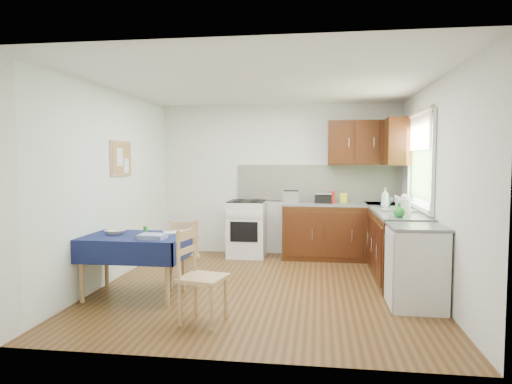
# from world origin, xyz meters

# --- Properties ---
(floor) EXTENTS (4.20, 4.20, 0.00)m
(floor) POSITION_xyz_m (0.00, 0.00, 0.00)
(floor) COLOR #4C2814
(floor) RESTS_ON ground
(ceiling) EXTENTS (4.00, 4.20, 0.02)m
(ceiling) POSITION_xyz_m (0.00, 0.00, 2.50)
(ceiling) COLOR white
(ceiling) RESTS_ON wall_back
(wall_back) EXTENTS (4.00, 0.02, 2.50)m
(wall_back) POSITION_xyz_m (0.00, 2.10, 1.25)
(wall_back) COLOR silver
(wall_back) RESTS_ON ground
(wall_front) EXTENTS (4.00, 0.02, 2.50)m
(wall_front) POSITION_xyz_m (0.00, -2.10, 1.25)
(wall_front) COLOR silver
(wall_front) RESTS_ON ground
(wall_left) EXTENTS (0.02, 4.20, 2.50)m
(wall_left) POSITION_xyz_m (-2.00, 0.00, 1.25)
(wall_left) COLOR white
(wall_left) RESTS_ON ground
(wall_right) EXTENTS (0.02, 4.20, 2.50)m
(wall_right) POSITION_xyz_m (2.00, 0.00, 1.25)
(wall_right) COLOR silver
(wall_right) RESTS_ON ground
(base_cabinets) EXTENTS (1.90, 2.30, 0.86)m
(base_cabinets) POSITION_xyz_m (1.36, 1.26, 0.43)
(base_cabinets) COLOR black
(base_cabinets) RESTS_ON ground
(worktop_back) EXTENTS (1.90, 0.60, 0.04)m
(worktop_back) POSITION_xyz_m (1.05, 1.80, 0.88)
(worktop_back) COLOR slate
(worktop_back) RESTS_ON base_cabinets
(worktop_right) EXTENTS (0.60, 1.70, 0.04)m
(worktop_right) POSITION_xyz_m (1.70, 0.65, 0.88)
(worktop_right) COLOR slate
(worktop_right) RESTS_ON base_cabinets
(worktop_corner) EXTENTS (0.60, 0.60, 0.04)m
(worktop_corner) POSITION_xyz_m (1.70, 1.80, 0.88)
(worktop_corner) COLOR slate
(worktop_corner) RESTS_ON base_cabinets
(splashback) EXTENTS (2.70, 0.02, 0.60)m
(splashback) POSITION_xyz_m (0.65, 2.08, 1.20)
(splashback) COLOR white
(splashback) RESTS_ON wall_back
(upper_cabinets) EXTENTS (1.20, 0.85, 0.70)m
(upper_cabinets) POSITION_xyz_m (1.52, 1.80, 1.85)
(upper_cabinets) COLOR black
(upper_cabinets) RESTS_ON wall_back
(stove) EXTENTS (0.60, 0.61, 0.92)m
(stove) POSITION_xyz_m (-0.50, 1.80, 0.46)
(stove) COLOR silver
(stove) RESTS_ON ground
(window) EXTENTS (0.04, 1.48, 1.26)m
(window) POSITION_xyz_m (1.97, 0.70, 1.65)
(window) COLOR #305121
(window) RESTS_ON wall_right
(fridge) EXTENTS (0.58, 0.60, 0.89)m
(fridge) POSITION_xyz_m (1.70, -0.55, 0.44)
(fridge) COLOR silver
(fridge) RESTS_ON ground
(corkboard) EXTENTS (0.04, 0.62, 0.47)m
(corkboard) POSITION_xyz_m (-1.97, 0.30, 1.60)
(corkboard) COLOR #A48852
(corkboard) RESTS_ON wall_left
(dining_table) EXTENTS (1.18, 0.80, 0.71)m
(dining_table) POSITION_xyz_m (-1.43, -0.58, 0.61)
(dining_table) COLOR #0F193E
(dining_table) RESTS_ON ground
(chair_far) EXTENTS (0.49, 0.49, 0.86)m
(chair_far) POSITION_xyz_m (-0.98, -0.15, 0.45)
(chair_far) COLOR #A48852
(chair_far) RESTS_ON ground
(chair_near) EXTENTS (0.48, 0.48, 0.92)m
(chair_near) POSITION_xyz_m (-0.49, -1.28, 0.49)
(chair_near) COLOR #A48852
(chair_near) RESTS_ON ground
(toaster) EXTENTS (0.26, 0.16, 0.20)m
(toaster) POSITION_xyz_m (0.23, 1.71, 0.99)
(toaster) COLOR silver
(toaster) RESTS_ON worktop_back
(sandwich_press) EXTENTS (0.28, 0.25, 0.17)m
(sandwich_press) POSITION_xyz_m (0.74, 1.78, 0.98)
(sandwich_press) COLOR black
(sandwich_press) RESTS_ON worktop_back
(sauce_bottle) EXTENTS (0.04, 0.04, 0.20)m
(sauce_bottle) POSITION_xyz_m (0.89, 1.66, 1.00)
(sauce_bottle) COLOR red
(sauce_bottle) RESTS_ON worktop_back
(yellow_packet) EXTENTS (0.11, 0.08, 0.15)m
(yellow_packet) POSITION_xyz_m (1.05, 1.88, 0.97)
(yellow_packet) COLOR yellow
(yellow_packet) RESTS_ON worktop_back
(dish_rack) EXTENTS (0.43, 0.33, 0.20)m
(dish_rack) POSITION_xyz_m (1.71, 0.71, 0.92)
(dish_rack) COLOR gray
(dish_rack) RESTS_ON worktop_right
(kettle) EXTENTS (0.15, 0.15, 0.26)m
(kettle) POSITION_xyz_m (1.72, 0.33, 1.01)
(kettle) COLOR silver
(kettle) RESTS_ON worktop_right
(cup) EXTENTS (0.13, 0.13, 0.10)m
(cup) POSITION_xyz_m (1.74, 1.72, 0.95)
(cup) COLOR silver
(cup) RESTS_ON worktop_back
(soap_bottle_a) EXTENTS (0.13, 0.13, 0.28)m
(soap_bottle_a) POSITION_xyz_m (1.61, 1.22, 1.04)
(soap_bottle_a) COLOR silver
(soap_bottle_a) RESTS_ON worktop_right
(soap_bottle_b) EXTENTS (0.13, 0.13, 0.21)m
(soap_bottle_b) POSITION_xyz_m (1.63, 1.35, 1.01)
(soap_bottle_b) COLOR #1D51A9
(soap_bottle_b) RESTS_ON worktop_right
(soap_bottle_c) EXTENTS (0.15, 0.15, 0.17)m
(soap_bottle_c) POSITION_xyz_m (1.61, 0.02, 0.99)
(soap_bottle_c) COLOR #258A2E
(soap_bottle_c) RESTS_ON worktop_right
(plate_bowl) EXTENTS (0.27, 0.27, 0.05)m
(plate_bowl) POSITION_xyz_m (-1.68, -0.55, 0.74)
(plate_bowl) COLOR beige
(plate_bowl) RESTS_ON dining_table
(book) EXTENTS (0.24, 0.27, 0.02)m
(book) POSITION_xyz_m (-1.14, -0.41, 0.72)
(book) COLOR white
(book) RESTS_ON dining_table
(spice_jar) EXTENTS (0.05, 0.05, 0.09)m
(spice_jar) POSITION_xyz_m (-1.33, -0.50, 0.76)
(spice_jar) COLOR #24842A
(spice_jar) RESTS_ON dining_table
(tea_towel) EXTENTS (0.30, 0.24, 0.05)m
(tea_towel) POSITION_xyz_m (-1.14, -0.77, 0.74)
(tea_towel) COLOR navy
(tea_towel) RESTS_ON dining_table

